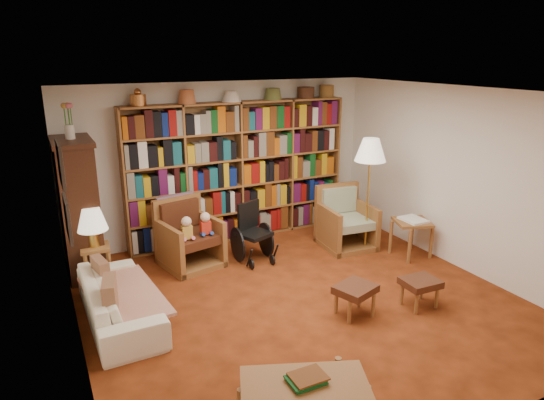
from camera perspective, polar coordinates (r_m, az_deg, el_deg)
floor at (r=6.10m, az=3.23°, el=-11.63°), size 5.00×5.00×0.00m
ceiling at (r=5.37m, az=3.68°, el=12.49°), size 5.00×5.00×0.00m
wall_back at (r=7.80m, az=-5.72°, el=4.55°), size 5.00×0.00×5.00m
wall_front at (r=3.81m, az=22.74°, el=-10.37°), size 5.00×0.00×5.00m
wall_left at (r=4.93m, az=-22.75°, el=-4.16°), size 0.00×5.00×5.00m
wall_right at (r=7.15m, az=21.14°, el=2.33°), size 0.00×5.00×5.00m
bookshelf at (r=7.74m, az=-3.86°, el=3.89°), size 3.60×0.30×2.42m
curio_cabinet at (r=6.93m, az=-21.78°, el=-0.72°), size 0.50×0.95×2.40m
framed_pictures at (r=5.11m, az=-23.25°, el=0.92°), size 0.03×0.52×0.97m
sofa at (r=5.81m, az=-17.53°, el=-11.15°), size 1.76×0.72×0.51m
sofa_throw at (r=5.79m, az=-17.07°, el=-10.68°), size 0.86×1.45×0.04m
cushion_left at (r=6.03m, az=-19.48°, el=-8.23°), size 0.18×0.37×0.36m
cushion_right at (r=5.40m, az=-18.46°, el=-11.17°), size 0.21×0.43×0.41m
side_table_lamp at (r=6.73m, az=-20.00°, el=-6.30°), size 0.38×0.38×0.52m
table_lamp at (r=6.55m, az=-20.44°, el=-2.25°), size 0.39×0.39×0.52m
armchair_leather at (r=7.04m, az=-9.85°, el=-4.31°), size 0.92×0.94×0.96m
armchair_sage at (r=7.68m, az=8.36°, el=-2.70°), size 0.82×0.84×0.94m
wheelchair at (r=7.08m, az=-2.36°, el=-4.02°), size 0.53×0.67×0.84m
floor_lamp at (r=7.21m, az=11.49°, el=5.25°), size 0.46×0.46×1.73m
side_table_papers at (r=7.43m, az=16.14°, el=-3.02°), size 0.63×0.63×0.58m
footstool_a at (r=5.71m, az=9.78°, el=-10.52°), size 0.54×0.50×0.37m
footstool_b at (r=6.07m, az=17.05°, el=-9.48°), size 0.43×0.37×0.35m
coffee_table at (r=4.12m, az=3.83°, el=-21.20°), size 1.13×0.84×0.48m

